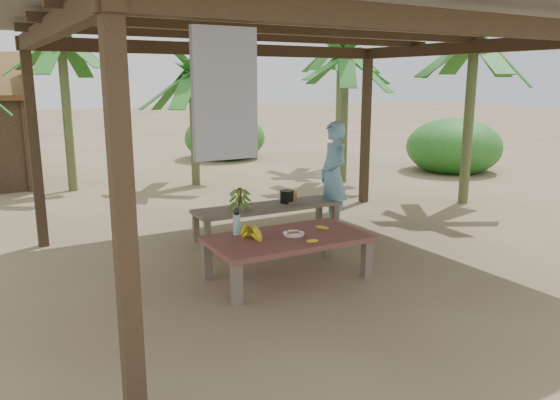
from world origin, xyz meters
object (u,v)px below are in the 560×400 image
ripe_banana_bunch (249,233)px  woman (333,175)px  plate (294,234)px  cooking_pot (287,197)px  work_table (287,242)px  water_flask (237,224)px  bench (268,209)px

ripe_banana_bunch → woman: 2.66m
plate → cooking_pot: (0.92, 1.69, 0.02)m
work_table → woman: size_ratio=1.11×
water_flask → plate: bearing=-33.7°
plate → woman: size_ratio=0.15×
cooking_pot → woman: 0.81m
bench → woman: bearing=-3.8°
work_table → bench: bearing=69.9°
work_table → ripe_banana_bunch: bearing=172.6°
plate → cooking_pot: cooking_pot is taller
ripe_banana_bunch → cooking_pot: bearing=47.9°
bench → ripe_banana_bunch: ripe_banana_bunch is taller
bench → work_table: bearing=-109.8°
cooking_pot → woman: woman is taller
cooking_pot → ripe_banana_bunch: bearing=-132.1°
work_table → ripe_banana_bunch: ripe_banana_bunch is taller
bench → plate: plate is taller
bench → ripe_banana_bunch: 1.95m
plate → cooking_pot: bearing=61.4°
ripe_banana_bunch → water_flask: size_ratio=0.96×
work_table → woman: bearing=43.2°
work_table → cooking_pot: bearing=60.8°
bench → water_flask: (-1.13, -1.31, 0.23)m
ripe_banana_bunch → woman: bearing=33.9°
work_table → woman: (1.75, 1.55, 0.39)m
bench → woman: woman is taller
ripe_banana_bunch → woman: woman is taller
water_flask → ripe_banana_bunch: bearing=-87.6°
work_table → bench: size_ratio=0.82×
bench → ripe_banana_bunch: size_ratio=7.58×
cooking_pot → woman: bearing=-9.8°
plate → woman: bearing=43.1°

